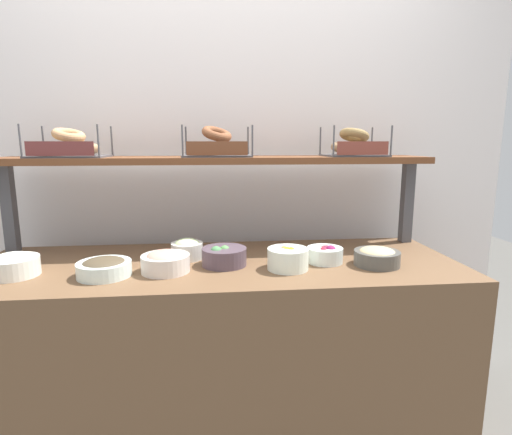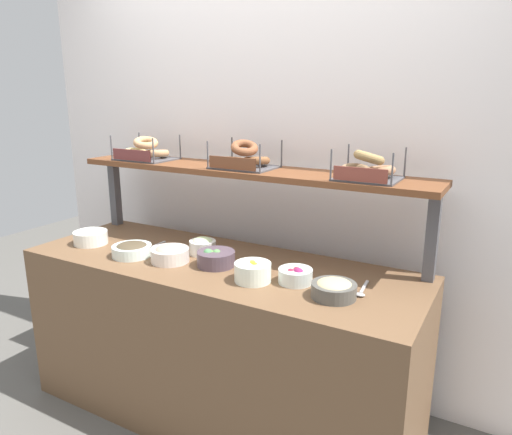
% 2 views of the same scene
% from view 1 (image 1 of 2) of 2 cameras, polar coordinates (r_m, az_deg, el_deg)
% --- Properties ---
extents(back_wall, '(3.20, 0.06, 2.40)m').
position_cam_1_polar(back_wall, '(2.20, -5.53, 6.68)').
color(back_wall, white).
rests_on(back_wall, ground_plane).
extents(deli_counter, '(2.00, 0.70, 0.85)m').
position_cam_1_polar(deli_counter, '(1.88, -4.93, -18.76)').
color(deli_counter, brown).
rests_on(deli_counter, ground_plane).
extents(shelf_riser_left, '(0.05, 0.05, 0.40)m').
position_cam_1_polar(shelf_riser_left, '(2.15, -31.39, 1.06)').
color(shelf_riser_left, '#4C4C51').
rests_on(shelf_riser_left, deli_counter).
extents(shelf_riser_right, '(0.05, 0.05, 0.40)m').
position_cam_1_polar(shelf_riser_right, '(2.16, 20.46, 2.00)').
color(shelf_riser_right, '#4C4C51').
rests_on(shelf_riser_right, deli_counter).
extents(upper_shelf, '(1.96, 0.32, 0.03)m').
position_cam_1_polar(upper_shelf, '(1.92, -5.49, 8.07)').
color(upper_shelf, brown).
rests_on(upper_shelf, shelf_riser_left).
extents(bowl_cream_cheese, '(0.18, 0.18, 0.09)m').
position_cam_1_polar(bowl_cream_cheese, '(1.78, -30.95, -5.69)').
color(bowl_cream_cheese, white).
rests_on(bowl_cream_cheese, deli_counter).
extents(bowl_scallion_spread, '(0.14, 0.14, 0.09)m').
position_cam_1_polar(bowl_scallion_spread, '(1.78, -9.67, -4.35)').
color(bowl_scallion_spread, white).
rests_on(bowl_scallion_spread, deli_counter).
extents(bowl_beet_salad, '(0.15, 0.15, 0.08)m').
position_cam_1_polar(bowl_beet_salad, '(1.73, 9.70, -5.12)').
color(bowl_beet_salad, white).
rests_on(bowl_beet_salad, deli_counter).
extents(bowl_veggie_mix, '(0.18, 0.18, 0.09)m').
position_cam_1_polar(bowl_veggie_mix, '(1.67, -4.56, -5.43)').
color(bowl_veggie_mix, '#53434F').
rests_on(bowl_veggie_mix, deli_counter).
extents(bowl_hummus, '(0.19, 0.19, 0.08)m').
position_cam_1_polar(bowl_hummus, '(1.73, 16.65, -5.25)').
color(bowl_hummus, '#52524C').
rests_on(bowl_hummus, deli_counter).
extents(bowl_fruit_salad, '(0.16, 0.16, 0.09)m').
position_cam_1_polar(bowl_fruit_salad, '(1.61, 4.50, -5.75)').
color(bowl_fruit_salad, white).
rests_on(bowl_fruit_salad, deli_counter).
extents(bowl_chocolate_spread, '(0.20, 0.20, 0.07)m').
position_cam_1_polar(bowl_chocolate_spread, '(1.63, -20.58, -6.56)').
color(bowl_chocolate_spread, white).
rests_on(bowl_chocolate_spread, deli_counter).
extents(bowl_lox_spread, '(0.19, 0.19, 0.08)m').
position_cam_1_polar(bowl_lox_spread, '(1.62, -12.62, -6.03)').
color(bowl_lox_spread, silver).
rests_on(bowl_lox_spread, deli_counter).
extents(serving_spoon_near_plate, '(0.04, 0.18, 0.01)m').
position_cam_1_polar(serving_spoon_near_plate, '(1.76, -19.26, -6.17)').
color(serving_spoon_near_plate, '#B7B7BC').
rests_on(serving_spoon_near_plate, deli_counter).
extents(serving_spoon_by_edge, '(0.04, 0.18, 0.01)m').
position_cam_1_polar(serving_spoon_by_edge, '(1.86, 17.89, -5.19)').
color(serving_spoon_by_edge, '#B7B7BC').
rests_on(serving_spoon_by_edge, deli_counter).
extents(bagel_basket_sesame, '(0.32, 0.26, 0.14)m').
position_cam_1_polar(bagel_basket_sesame, '(2.00, -24.82, 9.01)').
color(bagel_basket_sesame, '#4C4C51').
rests_on(bagel_basket_sesame, upper_shelf).
extents(bagel_basket_cinnamon_raisin, '(0.31, 0.26, 0.15)m').
position_cam_1_polar(bagel_basket_cinnamon_raisin, '(1.91, -5.49, 9.92)').
color(bagel_basket_cinnamon_raisin, '#4C4C51').
rests_on(bagel_basket_cinnamon_raisin, upper_shelf).
extents(bagel_basket_everything, '(0.28, 0.25, 0.14)m').
position_cam_1_polar(bagel_basket_everything, '(2.01, 13.57, 9.75)').
color(bagel_basket_everything, '#4C4C51').
rests_on(bagel_basket_everything, upper_shelf).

